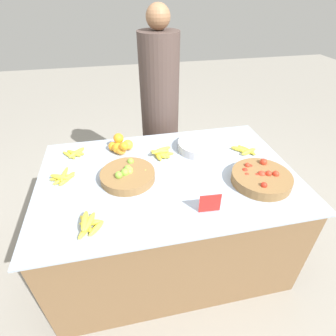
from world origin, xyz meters
TOP-DOWN VIEW (x-y plane):
  - ground_plane at (0.00, 0.00)m, footprint 12.00×12.00m
  - market_table at (0.00, 0.00)m, footprint 1.70×1.12m
  - lime_bowl at (-0.27, -0.00)m, footprint 0.35×0.35m
  - tomato_basket at (0.56, -0.20)m, footprint 0.37×0.37m
  - orange_pile at (-0.29, 0.35)m, footprint 0.19×0.18m
  - metal_bowl at (0.31, 0.26)m, footprint 0.34×0.34m
  - price_sign at (0.16, -0.38)m, footprint 0.12×0.01m
  - banana_bunch_back_center at (-0.50, -0.37)m, footprint 0.15×0.18m
  - banana_bunch_front_right at (-0.63, 0.37)m, footprint 0.18×0.15m
  - banana_bunch_front_left at (-0.01, 0.23)m, footprint 0.17×0.15m
  - banana_bunch_middle_right at (0.62, 0.15)m, footprint 0.19×0.16m
  - banana_bunch_middle_left at (-0.67, 0.07)m, footprint 0.17×0.18m
  - vendor_person at (0.10, 0.85)m, footprint 0.34×0.34m

SIDE VIEW (x-z plane):
  - ground_plane at x=0.00m, z-range 0.00..0.00m
  - market_table at x=0.00m, z-range 0.00..0.79m
  - vendor_person at x=0.10m, z-range -0.06..1.65m
  - banana_bunch_front_right at x=-0.63m, z-range 0.79..0.82m
  - banana_bunch_middle_right at x=0.62m, z-range 0.79..0.82m
  - banana_bunch_middle_left at x=-0.67m, z-range 0.78..0.84m
  - banana_bunch_back_center at x=-0.50m, z-range 0.78..0.85m
  - banana_bunch_front_left at x=-0.01m, z-range 0.78..0.85m
  - lime_bowl at x=-0.27m, z-range 0.77..0.87m
  - metal_bowl at x=0.31m, z-range 0.79..0.85m
  - tomato_basket at x=0.56m, z-range 0.77..0.87m
  - orange_pile at x=-0.29m, z-range 0.77..0.90m
  - price_sign at x=0.16m, z-range 0.79..0.91m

